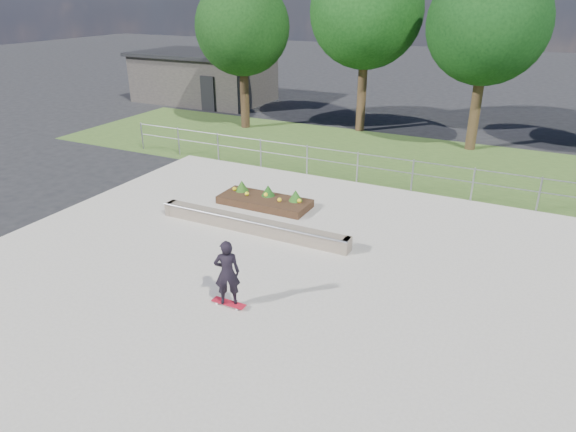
{
  "coord_description": "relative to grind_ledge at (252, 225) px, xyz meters",
  "views": [
    {
      "loc": [
        5.65,
        -9.41,
        6.44
      ],
      "look_at": [
        0.2,
        1.5,
        1.1
      ],
      "focal_mm": 32.0,
      "sensor_mm": 36.0,
      "label": 1
    }
  ],
  "objects": [
    {
      "name": "skateboarder",
      "position": [
        1.48,
        -3.54,
        0.63
      ],
      "size": [
        0.8,
        0.6,
        1.6
      ],
      "color": "white",
      "rests_on": "concrete_slab"
    },
    {
      "name": "tree_mid_left",
      "position": [
        -1.21,
        12.86,
        5.34
      ],
      "size": [
        5.25,
        5.25,
        8.25
      ],
      "color": "#352315",
      "rests_on": "ground"
    },
    {
      "name": "tree_far_left",
      "position": [
        -6.71,
        10.86,
        4.59
      ],
      "size": [
        4.55,
        4.55,
        7.15
      ],
      "color": "black",
      "rests_on": "ground"
    },
    {
      "name": "grind_ledge",
      "position": [
        0.0,
        0.0,
        0.0
      ],
      "size": [
        6.0,
        0.44,
        0.43
      ],
      "color": "#675A4C",
      "rests_on": "concrete_slab"
    },
    {
      "name": "fence",
      "position": [
        1.29,
        5.36,
        0.51
      ],
      "size": [
        20.06,
        0.06,
        1.2
      ],
      "color": "#999CA2",
      "rests_on": "ground"
    },
    {
      "name": "concrete_slab",
      "position": [
        1.29,
        -2.14,
        -0.23
      ],
      "size": [
        15.0,
        15.0,
        0.06
      ],
      "primitive_type": "cube",
      "color": "#A6A094",
      "rests_on": "ground"
    },
    {
      "name": "planter_bed",
      "position": [
        -0.64,
        1.97,
        -0.02
      ],
      "size": [
        3.0,
        1.2,
        0.61
      ],
      "color": "black",
      "rests_on": "concrete_slab"
    },
    {
      "name": "grass_verge",
      "position": [
        1.29,
        8.86,
        -0.25
      ],
      "size": [
        30.0,
        8.0,
        0.02
      ],
      "primitive_type": "cube",
      "color": "#375321",
      "rests_on": "ground"
    },
    {
      "name": "tree_mid_right",
      "position": [
        4.29,
        11.86,
        4.97
      ],
      "size": [
        4.9,
        4.9,
        7.7
      ],
      "color": "#352515",
      "rests_on": "ground"
    },
    {
      "name": "ground",
      "position": [
        1.29,
        -2.14,
        -0.26
      ],
      "size": [
        120.0,
        120.0,
        0.0
      ],
      "primitive_type": "plane",
      "color": "black",
      "rests_on": "ground"
    },
    {
      "name": "building",
      "position": [
        -12.7,
        15.85,
        1.25
      ],
      "size": [
        8.4,
        5.4,
        3.0
      ],
      "color": "#2F2C2A",
      "rests_on": "ground"
    }
  ]
}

